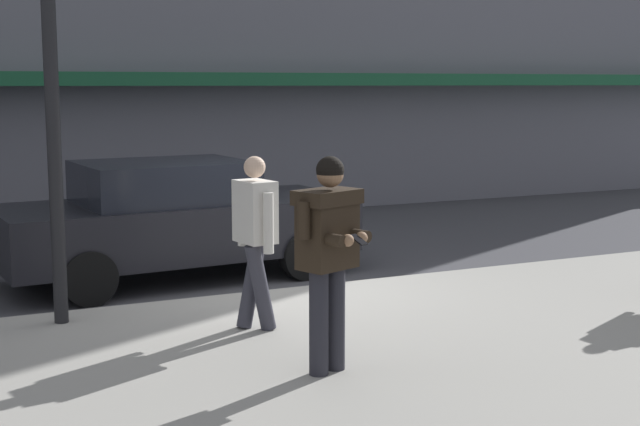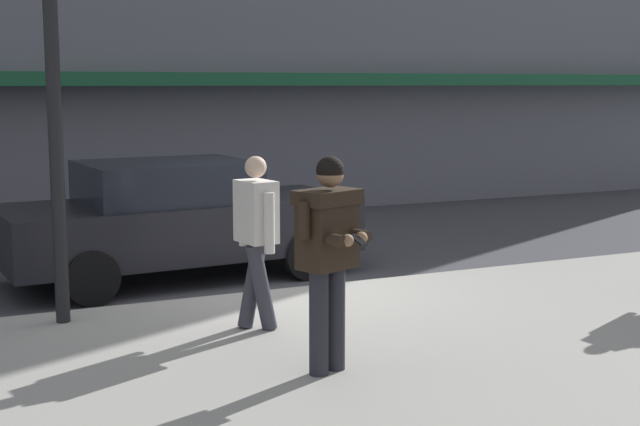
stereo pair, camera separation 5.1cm
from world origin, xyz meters
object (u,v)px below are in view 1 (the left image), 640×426
(man_texting_on_phone, at_px, (328,241))
(parked_sedan_mid, at_px, (175,219))
(street_lamp_post, at_px, (49,18))
(pedestrian_in_light_coat, at_px, (255,231))

(man_texting_on_phone, bearing_deg, parked_sedan_mid, 89.80)
(parked_sedan_mid, xyz_separation_m, street_lamp_post, (-1.78, -2.09, 2.35))
(man_texting_on_phone, height_order, pedestrian_in_light_coat, man_texting_on_phone)
(man_texting_on_phone, distance_m, pedestrian_in_light_coat, 1.51)
(man_texting_on_phone, relative_size, street_lamp_post, 0.37)
(pedestrian_in_light_coat, relative_size, street_lamp_post, 0.35)
(parked_sedan_mid, height_order, pedestrian_in_light_coat, pedestrian_in_light_coat)
(man_texting_on_phone, xyz_separation_m, pedestrian_in_light_coat, (-0.07, 1.50, -0.14))
(pedestrian_in_light_coat, height_order, street_lamp_post, street_lamp_post)
(man_texting_on_phone, distance_m, street_lamp_post, 3.62)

